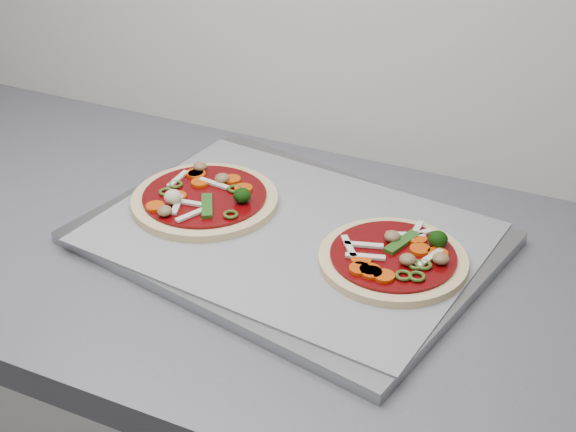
% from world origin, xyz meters
% --- Properties ---
extents(baking_tray, '(0.56, 0.46, 0.02)m').
position_xyz_m(baking_tray, '(-0.40, 1.33, 0.91)').
color(baking_tray, '#96969C').
rests_on(baking_tray, countertop).
extents(parchment, '(0.51, 0.40, 0.00)m').
position_xyz_m(parchment, '(-0.40, 1.33, 0.92)').
color(parchment, gray).
rests_on(parchment, baking_tray).
extents(pizza_left, '(0.21, 0.21, 0.03)m').
position_xyz_m(pizza_left, '(-0.53, 1.35, 0.93)').
color(pizza_left, '#E7C189').
rests_on(pizza_left, parchment).
extents(pizza_right, '(0.18, 0.18, 0.03)m').
position_xyz_m(pizza_right, '(-0.25, 1.32, 0.93)').
color(pizza_right, '#E7C189').
rests_on(pizza_right, parchment).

